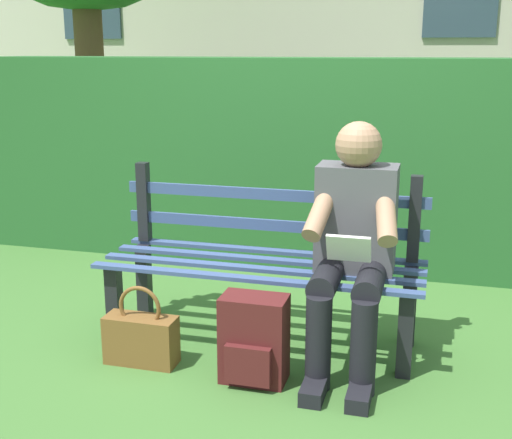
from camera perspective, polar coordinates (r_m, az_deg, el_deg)
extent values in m
plane|color=#3D6B2D|center=(3.57, 0.43, -10.41)|extent=(60.00, 60.00, 0.00)
cube|color=black|center=(3.22, 12.62, -9.56)|extent=(0.07, 0.07, 0.42)
cube|color=black|center=(3.58, -11.98, -7.01)|extent=(0.07, 0.07, 0.42)
cube|color=black|center=(3.56, 12.94, -7.20)|extent=(0.07, 0.07, 0.42)
cube|color=black|center=(3.89, -9.52, -5.14)|extent=(0.07, 0.07, 0.42)
cube|color=#384C7A|center=(3.63, 1.39, -2.71)|extent=(1.64, 0.06, 0.02)
cube|color=#384C7A|center=(3.48, 0.77, -3.44)|extent=(1.64, 0.06, 0.02)
cube|color=#384C7A|center=(3.34, 0.10, -4.23)|extent=(1.64, 0.06, 0.02)
cube|color=#384C7A|center=(3.20, -0.64, -5.10)|extent=(1.64, 0.06, 0.02)
cube|color=black|center=(3.46, 13.39, 0.04)|extent=(0.06, 0.06, 0.44)
cube|color=black|center=(3.80, -9.55, 1.50)|extent=(0.06, 0.06, 0.44)
cube|color=#384C7A|center=(3.58, 1.37, -0.49)|extent=(1.64, 0.02, 0.06)
cube|color=#384C7A|center=(3.54, 1.39, 2.15)|extent=(1.64, 0.02, 0.06)
cube|color=#4C4C51|center=(3.27, 8.56, 0.13)|extent=(0.38, 0.22, 0.52)
sphere|color=#A57A5B|center=(3.18, 8.75, 6.32)|extent=(0.22, 0.22, 0.22)
cylinder|color=black|center=(3.13, 9.75, -5.17)|extent=(0.13, 0.42, 0.13)
cylinder|color=black|center=(3.15, 6.12, -4.89)|extent=(0.13, 0.42, 0.13)
cylinder|color=black|center=(3.03, 9.14, -10.76)|extent=(0.12, 0.12, 0.44)
cylinder|color=black|center=(3.05, 5.34, -10.43)|extent=(0.12, 0.12, 0.44)
cube|color=black|center=(3.04, 8.82, -14.56)|extent=(0.10, 0.24, 0.07)
cube|color=black|center=(3.06, 4.99, -14.19)|extent=(0.10, 0.24, 0.07)
cylinder|color=#A57A5B|center=(3.11, 11.03, 0.43)|extent=(0.14, 0.32, 0.26)
cylinder|color=#A57A5B|center=(3.14, 5.57, 0.78)|extent=(0.14, 0.32, 0.26)
cube|color=white|center=(3.04, 7.90, -2.46)|extent=(0.20, 0.07, 0.13)
cube|color=#265B28|center=(4.75, 7.65, 4.83)|extent=(5.44, 0.62, 1.44)
sphere|color=#265B28|center=(5.12, -7.58, 10.38)|extent=(0.50, 0.50, 0.50)
cube|color=#4C1919|center=(3.11, -0.15, -10.14)|extent=(0.30, 0.18, 0.41)
cube|color=#4C1919|center=(3.05, -0.71, -12.36)|extent=(0.21, 0.04, 0.18)
cylinder|color=#4C1919|center=(3.17, 1.94, -9.22)|extent=(0.04, 0.04, 0.25)
cylinder|color=#4C1919|center=(3.22, -1.22, -8.88)|extent=(0.04, 0.04, 0.25)
cube|color=brown|center=(3.35, -9.77, -10.10)|extent=(0.35, 0.14, 0.24)
torus|color=brown|center=(3.29, -9.90, -7.40)|extent=(0.22, 0.02, 0.22)
cylinder|color=brown|center=(7.21, -13.92, 12.14)|extent=(0.29, 0.29, 2.53)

